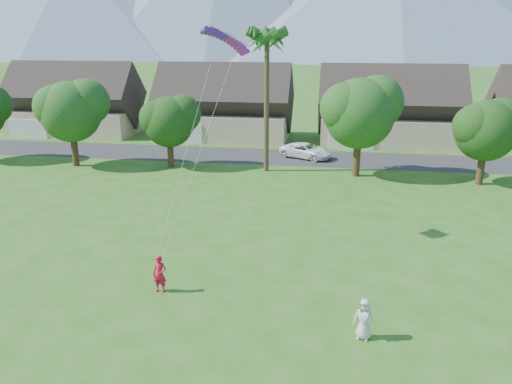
% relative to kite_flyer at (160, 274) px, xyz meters
% --- Properties ---
extents(ground, '(500.00, 500.00, 0.00)m').
position_rel_kite_flyer_xyz_m(ground, '(3.92, -5.43, -0.93)').
color(ground, '#2D6019').
rests_on(ground, ground).
extents(street, '(90.00, 7.00, 0.01)m').
position_rel_kite_flyer_xyz_m(street, '(3.92, 28.57, -0.92)').
color(street, '#2D2D30').
rests_on(street, ground).
extents(kite_flyer, '(0.70, 0.48, 1.85)m').
position_rel_kite_flyer_xyz_m(kite_flyer, '(0.00, 0.00, 0.00)').
color(kite_flyer, red).
rests_on(kite_flyer, ground).
extents(watcher, '(0.97, 0.76, 1.75)m').
position_rel_kite_flyer_xyz_m(watcher, '(9.43, -2.40, -0.05)').
color(watcher, silver).
rests_on(watcher, ground).
extents(parked_car, '(5.82, 4.41, 1.47)m').
position_rel_kite_flyer_xyz_m(parked_car, '(5.18, 28.57, -0.19)').
color(parked_car, white).
rests_on(parked_car, ground).
extents(mountain_ridge, '(540.00, 240.00, 70.00)m').
position_rel_kite_flyer_xyz_m(mountain_ridge, '(14.32, 254.57, 28.14)').
color(mountain_ridge, slate).
rests_on(mountain_ridge, ground).
extents(houses_row, '(72.75, 8.19, 8.86)m').
position_rel_kite_flyer_xyz_m(houses_row, '(4.41, 37.56, 2.52)').
color(houses_row, beige).
rests_on(houses_row, ground).
extents(tree_row, '(62.27, 6.67, 8.45)m').
position_rel_kite_flyer_xyz_m(tree_row, '(2.77, 22.48, 3.96)').
color(tree_row, '#47301C').
rests_on(tree_row, ground).
extents(fan_palm, '(3.00, 3.00, 13.80)m').
position_rel_kite_flyer_xyz_m(fan_palm, '(1.92, 23.07, 10.87)').
color(fan_palm, '#4C3D26').
rests_on(fan_palm, ground).
extents(parafoil_kite, '(3.03, 1.49, 0.50)m').
position_rel_kite_flyer_xyz_m(parafoil_kite, '(1.80, 7.52, 10.72)').
color(parafoil_kite, '#6319BC').
rests_on(parafoil_kite, ground).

